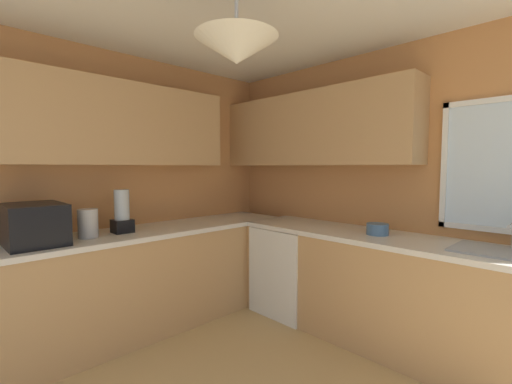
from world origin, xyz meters
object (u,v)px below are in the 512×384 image
dishwasher (292,269)px  sink_assembly (509,252)px  bowl (377,229)px  blender_appliance (122,213)px  microwave (34,224)px  kettle (88,223)px

dishwasher → sink_assembly: bearing=1.2°
dishwasher → bowl: bowl is taller
blender_appliance → microwave: bearing=-90.0°
kettle → blender_appliance: blender_appliance is taller
dishwasher → bowl: 1.01m
microwave → sink_assembly: bearing=40.9°
kettle → bowl: bearing=48.7°
bowl → blender_appliance: 2.11m
bowl → blender_appliance: bearing=-136.7°
sink_assembly → kettle: bearing=-144.1°
kettle → sink_assembly: bearing=35.9°
dishwasher → blender_appliance: 1.68m
microwave → kettle: size_ratio=2.15×
kettle → blender_appliance: size_ratio=0.62×
microwave → dishwasher: bearing=72.1°
microwave → kettle: microwave is taller
bowl → blender_appliance: (-1.53, -1.44, 0.12)m
sink_assembly → bowl: bearing=-179.6°
bowl → microwave: bearing=-126.4°
blender_appliance → kettle: bearing=-85.9°
sink_assembly → blender_appliance: size_ratio=1.73×
sink_assembly → blender_appliance: blender_appliance is taller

